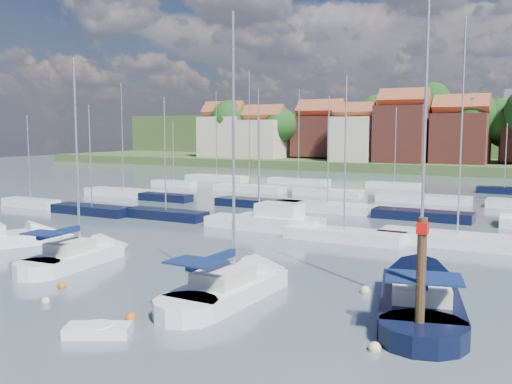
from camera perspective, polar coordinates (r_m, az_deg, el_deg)
The scene contains 14 objects.
ground at distance 62.80m, azimuth 14.90°, elevation -1.36°, with size 260.00×260.00×0.00m, color #45545E.
sailboat_left at distance 36.91m, azimuth -16.61°, elevation -6.12°, with size 3.46×9.94×13.34m.
sailboat_centre at distance 28.90m, azimuth -1.40°, elevation -9.31°, with size 3.11×10.90×14.76m.
sailboat_navy at distance 28.77m, azimuth 15.96°, elevation -9.65°, with size 6.54×13.41×17.88m.
sailboat_far at distance 43.93m, azimuth -23.53°, elevation -4.46°, with size 7.39×10.74×14.13m.
tender at distance 24.02m, azimuth -15.53°, elevation -13.20°, with size 2.80×2.26×0.55m.
timber_piling at distance 22.79m, azimuth 16.09°, elevation -10.78°, with size 0.40×0.40×7.12m.
buoy_b at distance 28.99m, azimuth -20.29°, elevation -10.40°, with size 0.42×0.42×0.42m, color beige.
buoy_c at distance 31.39m, azimuth -18.83°, elevation -9.07°, with size 0.45×0.45×0.45m, color #D85914.
buoy_d at distance 25.58m, azimuth -12.40°, elevation -12.40°, with size 0.47×0.47×0.47m, color #D85914.
buoy_e at distance 29.39m, azimuth 10.89°, elevation -9.88°, with size 0.51×0.51×0.51m, color beige.
buoy_f at distance 22.25m, azimuth 11.79°, elevation -15.28°, with size 0.48×0.48×0.48m, color beige.
marina_field at distance 57.63m, azimuth 15.60°, elevation -1.62°, with size 79.62×41.41×15.93m.
far_shore_town at distance 153.73m, azimuth 24.10°, elevation 4.43°, with size 212.46×90.00×22.27m.
Camera 1 is at (14.70, -20.51, 8.13)m, focal length 40.00 mm.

